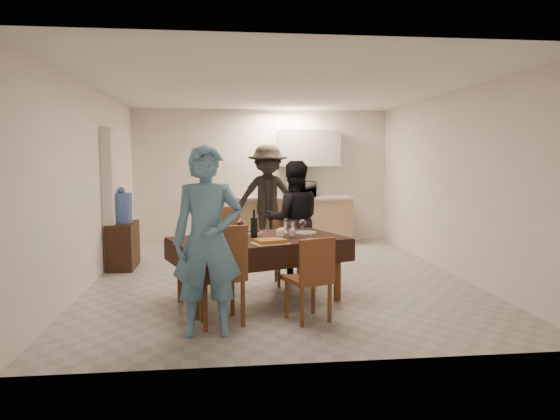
{
  "coord_description": "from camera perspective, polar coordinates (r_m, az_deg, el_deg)",
  "views": [
    {
      "loc": [
        -0.75,
        -6.86,
        1.66
      ],
      "look_at": [
        -0.01,
        -0.3,
        0.97
      ],
      "focal_mm": 32.0,
      "sensor_mm": 36.0,
      "label": 1
    }
  ],
  "objects": [
    {
      "name": "ceiling",
      "position": [
        6.96,
        -0.16,
        13.72
      ],
      "size": [
        5.0,
        6.0,
        0.02
      ],
      "primitive_type": "cube",
      "color": "white",
      "rests_on": "wall_back"
    },
    {
      "name": "dining_table",
      "position": [
        5.77,
        -2.44,
        -3.54
      ],
      "size": [
        2.17,
        1.72,
        0.74
      ],
      "rotation": [
        0.0,
        0.0,
        0.37
      ],
      "color": "black",
      "rests_on": "floor"
    },
    {
      "name": "mushroom_dish",
      "position": [
        6.03,
        -3.1,
        -2.63
      ],
      "size": [
        0.19,
        0.19,
        0.03
      ],
      "primitive_type": "cylinder",
      "color": "white",
      "rests_on": "dining_table"
    },
    {
      "name": "wall_front",
      "position": [
        3.94,
        4.61,
        0.68
      ],
      "size": [
        5.0,
        0.02,
        2.6
      ],
      "primitive_type": "cube",
      "color": "white",
      "rests_on": "floor"
    },
    {
      "name": "chair_near_right",
      "position": [
        5.04,
        3.38,
        -6.95
      ],
      "size": [
        0.51,
        0.53,
        0.47
      ],
      "rotation": [
        0.0,
        0.0,
        0.37
      ],
      "color": "brown",
      "rests_on": "floor"
    },
    {
      "name": "savoury_tart",
      "position": [
        5.39,
        -1.1,
        -3.59
      ],
      "size": [
        0.43,
        0.37,
        0.05
      ],
      "primitive_type": "cube",
      "rotation": [
        0.0,
        0.0,
        0.33
      ],
      "color": "#BD7537",
      "rests_on": "dining_table"
    },
    {
      "name": "wall_right",
      "position": [
        7.6,
        18.97,
        2.92
      ],
      "size": [
        0.02,
        6.0,
        2.6
      ],
      "primitive_type": "cube",
      "color": "white",
      "rests_on": "floor"
    },
    {
      "name": "wine_glass_c",
      "position": [
        6.04,
        -4.54,
        -1.86
      ],
      "size": [
        0.09,
        0.09,
        0.2
      ],
      "primitive_type": null,
      "color": "white",
      "rests_on": "dining_table"
    },
    {
      "name": "wine_bottle",
      "position": [
        5.79,
        -2.98,
        -1.53
      ],
      "size": [
        0.08,
        0.08,
        0.33
      ],
      "primitive_type": null,
      "color": "black",
      "rests_on": "dining_table"
    },
    {
      "name": "console",
      "position": [
        7.92,
        -17.49,
        -3.87
      ],
      "size": [
        0.37,
        0.75,
        0.69
      ],
      "primitive_type": "cube",
      "color": "black",
      "rests_on": "floor"
    },
    {
      "name": "wine_glass_a",
      "position": [
        5.49,
        -8.0,
        -2.78
      ],
      "size": [
        0.08,
        0.08,
        0.18
      ],
      "primitive_type": null,
      "color": "white",
      "rests_on": "dining_table"
    },
    {
      "name": "chair_far_right",
      "position": [
        6.51,
        1.12,
        -4.21
      ],
      "size": [
        0.39,
        0.39,
        0.45
      ],
      "rotation": [
        0.0,
        0.0,
        3.17
      ],
      "color": "brown",
      "rests_on": "floor"
    },
    {
      "name": "stub_partition",
      "position": [
        8.25,
        -18.07,
        1.43
      ],
      "size": [
        0.15,
        1.4,
        2.1
      ],
      "primitive_type": "cube",
      "color": "silver",
      "rests_on": "floor"
    },
    {
      "name": "chair_far_left",
      "position": [
        6.42,
        -6.87,
        -3.41
      ],
      "size": [
        0.54,
        0.54,
        0.55
      ],
      "rotation": [
        0.0,
        0.0,
        2.95
      ],
      "color": "brown",
      "rests_on": "floor"
    },
    {
      "name": "kitchen_worktop",
      "position": [
        9.66,
        1.65,
        1.37
      ],
      "size": [
        2.24,
        0.64,
        0.05
      ],
      "primitive_type": "cube",
      "color": "#AFAFAA",
      "rests_on": "kitchen_base_cabinet"
    },
    {
      "name": "water_jug",
      "position": [
        7.84,
        -17.62,
        0.25
      ],
      "size": [
        0.3,
        0.3,
        0.45
      ],
      "primitive_type": "cylinder",
      "color": "#4B6BBF",
      "rests_on": "console"
    },
    {
      "name": "person_far",
      "position": [
        6.85,
        1.54,
        -1.16
      ],
      "size": [
        0.79,
        0.62,
        1.62
      ],
      "primitive_type": "imported",
      "rotation": [
        0.0,
        0.0,
        3.13
      ],
      "color": "black",
      "rests_on": "floor"
    },
    {
      "name": "wine_glass_b",
      "position": [
        6.06,
        2.59,
        -1.89
      ],
      "size": [
        0.08,
        0.08,
        0.18
      ],
      "primitive_type": null,
      "color": "white",
      "rests_on": "dining_table"
    },
    {
      "name": "kitchen_base_cabinet",
      "position": [
        9.71,
        1.64,
        -1.31
      ],
      "size": [
        2.2,
        0.6,
        0.86
      ],
      "primitive_type": "cube",
      "color": "tan",
      "rests_on": "floor"
    },
    {
      "name": "wall_back",
      "position": [
        9.89,
        -2.06,
        3.88
      ],
      "size": [
        5.0,
        0.02,
        2.6
      ],
      "primitive_type": "cube",
      "color": "white",
      "rests_on": "floor"
    },
    {
      "name": "plate_far_right",
      "position": [
        6.13,
        2.97,
        -2.58
      ],
      "size": [
        0.26,
        0.26,
        0.01
      ],
      "primitive_type": "cylinder",
      "color": "white",
      "rests_on": "dining_table"
    },
    {
      "name": "microwave",
      "position": [
        9.67,
        2.44,
        2.41
      ],
      "size": [
        0.54,
        0.37,
        0.3
      ],
      "primitive_type": "imported",
      "rotation": [
        0.0,
        0.0,
        3.14
      ],
      "color": "silver",
      "rests_on": "kitchen_worktop"
    },
    {
      "name": "salad_bowl",
      "position": [
        5.96,
        0.31,
        -2.57
      ],
      "size": [
        0.17,
        0.17,
        0.07
      ],
      "primitive_type": "cylinder",
      "color": "white",
      "rests_on": "dining_table"
    },
    {
      "name": "person_kitchen",
      "position": [
        9.15,
        -1.39,
        1.52
      ],
      "size": [
        1.23,
        0.71,
        1.9
      ],
      "primitive_type": "imported",
      "color": "black",
      "rests_on": "floor"
    },
    {
      "name": "chair_near_left",
      "position": [
        4.94,
        -6.99,
        -6.24
      ],
      "size": [
        0.56,
        0.57,
        0.55
      ],
      "rotation": [
        0.0,
        0.0,
        0.26
      ],
      "color": "brown",
      "rests_on": "floor"
    },
    {
      "name": "plate_near_right",
      "position": [
        5.54,
        3.98,
        -3.51
      ],
      "size": [
        0.23,
        0.23,
        0.01
      ],
      "primitive_type": "cylinder",
      "color": "white",
      "rests_on": "dining_table"
    },
    {
      "name": "plate_near_left",
      "position": [
        5.46,
        -8.53,
        -3.71
      ],
      "size": [
        0.25,
        0.25,
        0.01
      ],
      "primitive_type": "cylinder",
      "color": "white",
      "rests_on": "dining_table"
    },
    {
      "name": "wall_left",
      "position": [
        7.08,
        -20.72,
        2.66
      ],
      "size": [
        0.02,
        6.0,
        2.6
      ],
      "primitive_type": "cube",
      "color": "white",
      "rests_on": "floor"
    },
    {
      "name": "water_pitcher",
      "position": [
        5.73,
        1.08,
        -2.25
      ],
      "size": [
        0.13,
        0.13,
        0.2
      ],
      "primitive_type": "cylinder",
      "color": "white",
      "rests_on": "dining_table"
    },
    {
      "name": "person_near",
      "position": [
        4.69,
        -8.28,
        -3.53
      ],
      "size": [
        0.66,
        0.45,
        1.78
      ],
      "primitive_type": "imported",
      "rotation": [
        0.0,
        0.0,
        0.03
      ],
      "color": "#588AAB",
      "rests_on": "floor"
    },
    {
      "name": "plate_far_left",
      "position": [
        6.05,
        -8.33,
        -2.75
      ],
      "size": [
        0.27,
        0.27,
        0.02
      ],
      "primitive_type": "cylinder",
      "color": "white",
      "rests_on": "dining_table"
    },
    {
      "name": "upper_cabinet",
      "position": [
        9.82,
        3.3,
        7.07
      ],
      "size": [
        1.2,
        0.34,
        0.7
      ],
      "primitive_type": "cube",
      "color": "silver",
      "rests_on": "wall_back"
    },
    {
      "name": "floor",
      "position": [
        7.09,
        -0.15,
        -7.57
      ],
      "size": [
        5.0,
        6.0,
        0.02
      ],
      "primitive_type": "cube",
      "color": "#A8A8A3",
      "rests_on": "ground"
    }
  ]
}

